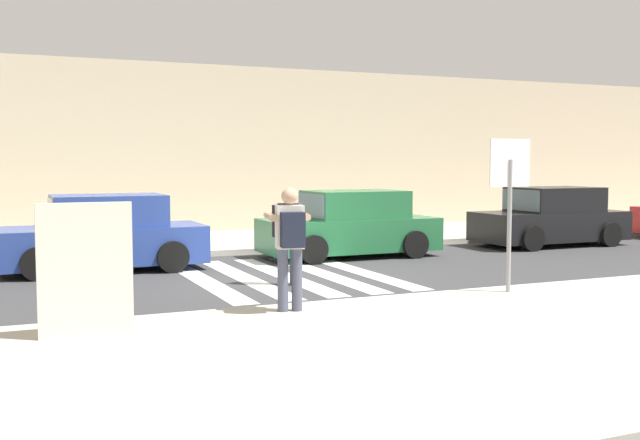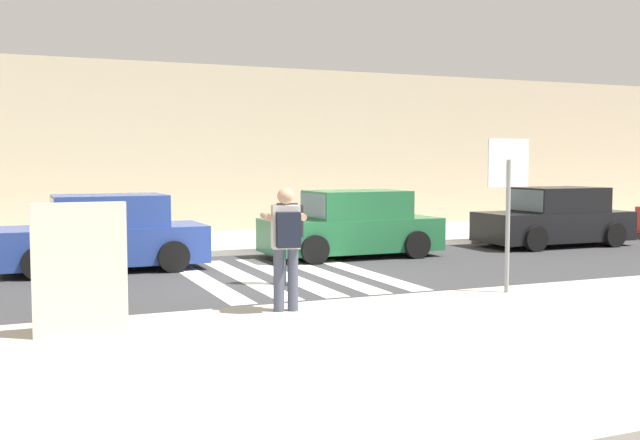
% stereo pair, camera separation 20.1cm
% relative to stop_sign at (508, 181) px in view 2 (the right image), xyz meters
% --- Properties ---
extents(ground_plane, '(120.00, 120.00, 0.00)m').
position_rel_stop_sign_xyz_m(ground_plane, '(-2.36, 3.69, -1.92)').
color(ground_plane, '#38383A').
extents(sidewalk_near, '(60.00, 6.00, 0.14)m').
position_rel_stop_sign_xyz_m(sidewalk_near, '(-2.36, -2.51, -1.85)').
color(sidewalk_near, beige).
rests_on(sidewalk_near, ground).
extents(sidewalk_far, '(60.00, 4.80, 0.14)m').
position_rel_stop_sign_xyz_m(sidewalk_far, '(-2.36, 9.69, -1.85)').
color(sidewalk_far, beige).
rests_on(sidewalk_far, ground).
extents(building_facade_far, '(56.00, 4.00, 5.09)m').
position_rel_stop_sign_xyz_m(building_facade_far, '(-2.36, 14.09, 0.63)').
color(building_facade_far, beige).
rests_on(building_facade_far, ground).
extents(crosswalk_stripe_0, '(0.44, 5.20, 0.01)m').
position_rel_stop_sign_xyz_m(crosswalk_stripe_0, '(-3.96, 3.89, -1.91)').
color(crosswalk_stripe_0, silver).
rests_on(crosswalk_stripe_0, ground).
extents(crosswalk_stripe_1, '(0.44, 5.20, 0.01)m').
position_rel_stop_sign_xyz_m(crosswalk_stripe_1, '(-3.16, 3.89, -1.91)').
color(crosswalk_stripe_1, silver).
rests_on(crosswalk_stripe_1, ground).
extents(crosswalk_stripe_2, '(0.44, 5.20, 0.01)m').
position_rel_stop_sign_xyz_m(crosswalk_stripe_2, '(-2.36, 3.89, -1.91)').
color(crosswalk_stripe_2, silver).
rests_on(crosswalk_stripe_2, ground).
extents(crosswalk_stripe_3, '(0.44, 5.20, 0.01)m').
position_rel_stop_sign_xyz_m(crosswalk_stripe_3, '(-1.56, 3.89, -1.91)').
color(crosswalk_stripe_3, silver).
rests_on(crosswalk_stripe_3, ground).
extents(crosswalk_stripe_4, '(0.44, 5.20, 0.01)m').
position_rel_stop_sign_xyz_m(crosswalk_stripe_4, '(-0.76, 3.89, -1.91)').
color(crosswalk_stripe_4, silver).
rests_on(crosswalk_stripe_4, ground).
extents(stop_sign, '(0.76, 0.08, 2.44)m').
position_rel_stop_sign_xyz_m(stop_sign, '(0.00, 0.00, 0.00)').
color(stop_sign, gray).
rests_on(stop_sign, sidewalk_near).
extents(photographer_with_backpack, '(0.68, 0.91, 1.72)m').
position_rel_stop_sign_xyz_m(photographer_with_backpack, '(-3.77, -0.08, -0.75)').
color(photographer_with_backpack, '#474C60').
rests_on(photographer_with_backpack, sidewalk_near).
extents(pedestrian_crossing, '(0.55, 0.36, 1.72)m').
position_rel_stop_sign_xyz_m(pedestrian_crossing, '(-2.69, 2.80, -0.94)').
color(pedestrian_crossing, '#474C60').
rests_on(pedestrian_crossing, ground).
extents(parked_car_blue, '(4.10, 1.92, 1.55)m').
position_rel_stop_sign_xyz_m(parked_car_blue, '(-5.49, 5.99, -1.19)').
color(parked_car_blue, '#284293').
rests_on(parked_car_blue, ground).
extents(parked_car_green, '(4.10, 1.92, 1.55)m').
position_rel_stop_sign_xyz_m(parked_car_green, '(0.11, 5.99, -1.19)').
color(parked_car_green, '#236B3D').
rests_on(parked_car_green, ground).
extents(parked_car_black, '(4.10, 1.92, 1.55)m').
position_rel_stop_sign_xyz_m(parked_car_black, '(6.02, 5.99, -1.19)').
color(parked_car_black, black).
rests_on(parked_car_black, ground).
extents(advertising_board, '(1.10, 0.11, 1.60)m').
position_rel_stop_sign_xyz_m(advertising_board, '(-6.54, -0.45, -0.98)').
color(advertising_board, beige).
rests_on(advertising_board, sidewalk_near).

